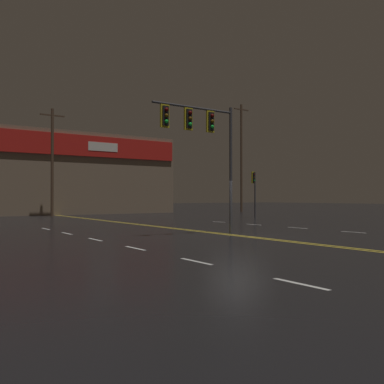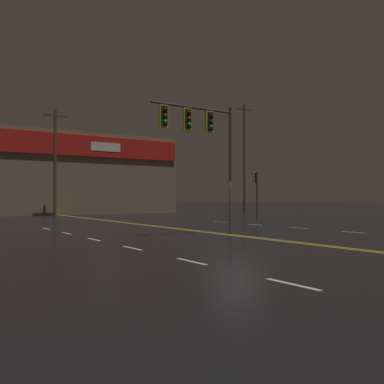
% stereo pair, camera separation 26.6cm
% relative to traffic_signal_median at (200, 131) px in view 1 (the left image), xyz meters
% --- Properties ---
extents(ground_plane, '(200.00, 200.00, 0.00)m').
position_rel_traffic_signal_median_xyz_m(ground_plane, '(1.41, -0.87, -4.69)').
color(ground_plane, black).
extents(road_markings, '(17.74, 60.00, 0.01)m').
position_rel_traffic_signal_median_xyz_m(road_markings, '(2.72, -3.04, -4.69)').
color(road_markings, gold).
rests_on(road_markings, ground).
extents(traffic_signal_median, '(4.31, 0.36, 5.97)m').
position_rel_traffic_signal_median_xyz_m(traffic_signal_median, '(0.00, 0.00, 0.00)').
color(traffic_signal_median, '#38383D').
rests_on(traffic_signal_median, ground).
extents(traffic_signal_corner_northeast, '(0.42, 0.36, 3.91)m').
position_rel_traffic_signal_median_xyz_m(traffic_signal_corner_northeast, '(13.54, 11.21, -1.82)').
color(traffic_signal_corner_northeast, '#38383D').
rests_on(traffic_signal_corner_northeast, ground).
extents(building_backdrop, '(26.54, 10.23, 8.43)m').
position_rel_traffic_signal_median_xyz_m(building_backdrop, '(1.41, 31.02, -0.47)').
color(building_backdrop, '#7A6651').
rests_on(building_backdrop, ground).
extents(utility_pole_row, '(45.98, 0.26, 12.94)m').
position_rel_traffic_signal_median_xyz_m(utility_pole_row, '(2.49, 23.43, 1.05)').
color(utility_pole_row, '#4C3828').
rests_on(utility_pole_row, ground).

